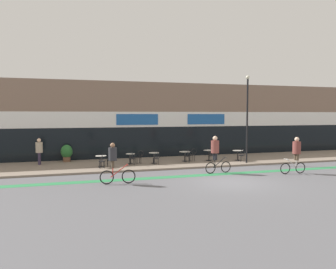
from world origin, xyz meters
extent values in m
plane|color=#5B5B60|center=(0.00, 0.00, 0.00)|extent=(120.00, 120.00, 0.00)
cube|color=gray|center=(0.00, 7.25, 0.06)|extent=(40.00, 5.50, 0.12)
cube|color=#7F6656|center=(0.00, 12.00, 3.03)|extent=(40.00, 4.00, 6.06)
cube|color=black|center=(0.00, 10.03, 1.32)|extent=(38.80, 0.10, 2.40)
cube|color=white|center=(0.00, 10.05, 3.12)|extent=(39.20, 0.14, 1.20)
cube|color=#1E56A3|center=(-2.90, 9.98, 3.12)|extent=(3.30, 0.08, 0.84)
cube|color=#1E56A3|center=(2.90, 9.98, 3.12)|extent=(3.30, 0.08, 0.84)
cube|color=#2D844C|center=(0.00, 2.25, 0.00)|extent=(36.00, 0.70, 0.01)
cylinder|color=black|center=(-6.08, 6.22, 0.13)|extent=(0.38, 0.38, 0.02)
cylinder|color=black|center=(-6.08, 6.22, 0.48)|extent=(0.07, 0.07, 0.71)
cylinder|color=silver|center=(-6.08, 6.22, 0.84)|extent=(0.70, 0.70, 0.02)
cylinder|color=black|center=(-4.03, 6.96, 0.13)|extent=(0.34, 0.34, 0.02)
cylinder|color=black|center=(-4.03, 6.96, 0.46)|extent=(0.07, 0.07, 0.68)
cylinder|color=silver|center=(-4.03, 6.96, 0.82)|extent=(0.62, 0.62, 0.02)
cylinder|color=black|center=(-2.42, 6.74, 0.13)|extent=(0.39, 0.39, 0.02)
cylinder|color=black|center=(-2.42, 6.74, 0.48)|extent=(0.07, 0.07, 0.72)
cylinder|color=silver|center=(-2.42, 6.74, 0.86)|extent=(0.71, 0.71, 0.02)
cylinder|color=black|center=(-0.02, 7.08, 0.13)|extent=(0.43, 0.43, 0.02)
cylinder|color=black|center=(-0.02, 7.08, 0.46)|extent=(0.07, 0.07, 0.68)
cylinder|color=silver|center=(-0.02, 7.08, 0.81)|extent=(0.79, 0.79, 0.02)
cylinder|color=black|center=(1.79, 6.89, 0.13)|extent=(0.43, 0.43, 0.02)
cylinder|color=black|center=(1.79, 6.89, 0.50)|extent=(0.07, 0.07, 0.75)
cylinder|color=silver|center=(1.79, 6.89, 0.88)|extent=(0.79, 0.79, 0.02)
cylinder|color=black|center=(3.85, 6.35, 0.13)|extent=(0.41, 0.41, 0.02)
cylinder|color=black|center=(3.85, 6.35, 0.48)|extent=(0.07, 0.07, 0.72)
cylinder|color=silver|center=(3.85, 6.35, 0.86)|extent=(0.75, 0.75, 0.02)
cylinder|color=black|center=(-6.08, 5.67, 0.56)|extent=(0.43, 0.43, 0.03)
cylinder|color=black|center=(-6.23, 5.80, 0.33)|extent=(0.03, 0.03, 0.42)
cylinder|color=black|center=(-5.95, 5.82, 0.33)|extent=(0.03, 0.03, 0.42)
cylinder|color=black|center=(-6.21, 5.52, 0.33)|extent=(0.03, 0.03, 0.42)
cylinder|color=black|center=(-5.93, 5.54, 0.33)|extent=(0.03, 0.03, 0.42)
torus|color=black|center=(-6.07, 5.50, 0.82)|extent=(0.06, 0.41, 0.41)
cylinder|color=black|center=(-6.24, 5.49, 0.68)|extent=(0.03, 0.03, 0.23)
cylinder|color=black|center=(-5.90, 5.51, 0.68)|extent=(0.03, 0.03, 0.23)
cylinder|color=black|center=(-5.53, 6.22, 0.56)|extent=(0.40, 0.40, 0.03)
cylinder|color=black|center=(-5.67, 6.08, 0.33)|extent=(0.03, 0.03, 0.42)
cylinder|color=black|center=(-5.67, 6.36, 0.33)|extent=(0.03, 0.03, 0.42)
cylinder|color=black|center=(-5.39, 6.08, 0.33)|extent=(0.03, 0.03, 0.42)
cylinder|color=black|center=(-5.39, 6.36, 0.33)|extent=(0.03, 0.03, 0.42)
torus|color=black|center=(-5.36, 6.22, 0.82)|extent=(0.41, 0.03, 0.41)
cylinder|color=black|center=(-5.36, 6.05, 0.68)|extent=(0.03, 0.03, 0.23)
cylinder|color=black|center=(-5.36, 6.39, 0.68)|extent=(0.03, 0.03, 0.23)
cylinder|color=black|center=(-4.03, 6.41, 0.56)|extent=(0.43, 0.43, 0.03)
cylinder|color=black|center=(-4.16, 6.56, 0.33)|extent=(0.03, 0.03, 0.42)
cylinder|color=black|center=(-3.88, 6.54, 0.33)|extent=(0.03, 0.03, 0.42)
cylinder|color=black|center=(-4.18, 6.28, 0.33)|extent=(0.03, 0.03, 0.42)
cylinder|color=black|center=(-3.90, 6.26, 0.33)|extent=(0.03, 0.03, 0.42)
torus|color=black|center=(-4.04, 6.24, 0.82)|extent=(0.06, 0.41, 0.41)
cylinder|color=black|center=(-4.21, 6.25, 0.68)|extent=(0.03, 0.03, 0.23)
cylinder|color=black|center=(-3.87, 6.22, 0.68)|extent=(0.03, 0.03, 0.23)
cylinder|color=black|center=(-3.48, 6.96, 0.56)|extent=(0.45, 0.45, 0.03)
cylinder|color=black|center=(-3.60, 6.80, 0.33)|extent=(0.03, 0.03, 0.42)
cylinder|color=black|center=(-3.64, 7.07, 0.33)|extent=(0.03, 0.03, 0.42)
cylinder|color=black|center=(-3.32, 6.84, 0.33)|extent=(0.03, 0.03, 0.42)
cylinder|color=black|center=(-3.36, 7.11, 0.33)|extent=(0.03, 0.03, 0.42)
torus|color=black|center=(-3.31, 6.98, 0.82)|extent=(0.41, 0.09, 0.41)
cylinder|color=black|center=(-3.29, 6.81, 0.68)|extent=(0.03, 0.03, 0.23)
cylinder|color=black|center=(-3.34, 7.15, 0.68)|extent=(0.03, 0.03, 0.23)
cylinder|color=black|center=(-2.42, 6.19, 0.56)|extent=(0.45, 0.45, 0.03)
cylinder|color=black|center=(-2.58, 6.31, 0.33)|extent=(0.03, 0.03, 0.42)
cylinder|color=black|center=(-2.30, 6.35, 0.33)|extent=(0.03, 0.03, 0.42)
cylinder|color=black|center=(-2.54, 6.03, 0.33)|extent=(0.03, 0.03, 0.42)
cylinder|color=black|center=(-2.27, 6.07, 0.33)|extent=(0.03, 0.03, 0.42)
torus|color=black|center=(-2.40, 6.02, 0.82)|extent=(0.08, 0.41, 0.41)
cylinder|color=black|center=(-2.57, 6.00, 0.68)|extent=(0.03, 0.03, 0.23)
cylinder|color=black|center=(-2.23, 6.04, 0.68)|extent=(0.03, 0.03, 0.23)
cylinder|color=black|center=(-0.02, 6.53, 0.56)|extent=(0.44, 0.44, 0.03)
cylinder|color=black|center=(-0.15, 6.69, 0.33)|extent=(0.03, 0.03, 0.42)
cylinder|color=black|center=(0.13, 6.65, 0.33)|extent=(0.03, 0.03, 0.42)
cylinder|color=black|center=(-0.18, 6.41, 0.33)|extent=(0.03, 0.03, 0.42)
cylinder|color=black|center=(0.10, 6.38, 0.33)|extent=(0.03, 0.03, 0.42)
torus|color=black|center=(-0.04, 6.36, 0.82)|extent=(0.08, 0.41, 0.41)
cylinder|color=black|center=(-0.21, 6.38, 0.68)|extent=(0.03, 0.03, 0.23)
cylinder|color=black|center=(0.12, 6.34, 0.68)|extent=(0.03, 0.03, 0.23)
cylinder|color=black|center=(0.53, 7.08, 0.56)|extent=(0.43, 0.43, 0.03)
cylinder|color=black|center=(0.40, 6.93, 0.33)|extent=(0.03, 0.03, 0.42)
cylinder|color=black|center=(0.38, 7.21, 0.33)|extent=(0.03, 0.03, 0.42)
cylinder|color=black|center=(0.68, 6.95, 0.33)|extent=(0.03, 0.03, 0.42)
cylinder|color=black|center=(0.65, 7.23, 0.33)|extent=(0.03, 0.03, 0.42)
torus|color=black|center=(0.69, 7.09, 0.82)|extent=(0.41, 0.06, 0.41)
cylinder|color=black|center=(0.71, 6.92, 0.68)|extent=(0.03, 0.03, 0.23)
cylinder|color=black|center=(0.68, 7.26, 0.68)|extent=(0.03, 0.03, 0.23)
cylinder|color=black|center=(1.79, 6.34, 0.56)|extent=(0.41, 0.41, 0.03)
cylinder|color=black|center=(1.65, 6.48, 0.33)|extent=(0.03, 0.03, 0.42)
cylinder|color=black|center=(1.93, 6.48, 0.33)|extent=(0.03, 0.03, 0.42)
cylinder|color=black|center=(1.65, 6.21, 0.33)|extent=(0.03, 0.03, 0.42)
cylinder|color=black|center=(1.93, 6.20, 0.33)|extent=(0.03, 0.03, 0.42)
torus|color=black|center=(1.79, 6.17, 0.82)|extent=(0.03, 0.41, 0.41)
cylinder|color=black|center=(1.62, 6.18, 0.68)|extent=(0.03, 0.03, 0.23)
cylinder|color=black|center=(1.96, 6.17, 0.68)|extent=(0.03, 0.03, 0.23)
cylinder|color=black|center=(3.85, 5.80, 0.56)|extent=(0.43, 0.43, 0.03)
cylinder|color=black|center=(3.70, 5.93, 0.33)|extent=(0.03, 0.03, 0.42)
cylinder|color=black|center=(3.98, 5.95, 0.33)|extent=(0.03, 0.03, 0.42)
cylinder|color=black|center=(3.72, 5.65, 0.33)|extent=(0.03, 0.03, 0.42)
cylinder|color=black|center=(4.00, 5.67, 0.33)|extent=(0.03, 0.03, 0.42)
torus|color=black|center=(3.86, 5.63, 0.82)|extent=(0.05, 0.41, 0.41)
cylinder|color=black|center=(3.69, 5.62, 0.68)|extent=(0.03, 0.03, 0.23)
cylinder|color=black|center=(4.03, 5.64, 0.68)|extent=(0.03, 0.03, 0.23)
cylinder|color=brown|center=(-8.22, 9.34, 0.31)|extent=(0.51, 0.51, 0.38)
ellipsoid|color=#28662D|center=(-8.22, 9.34, 0.85)|extent=(0.82, 0.82, 0.98)
cylinder|color=black|center=(3.86, 5.09, 3.06)|extent=(0.12, 0.12, 5.88)
sphere|color=beige|center=(3.86, 5.09, 6.08)|extent=(0.26, 0.26, 0.26)
torus|color=black|center=(4.14, 1.16, 0.33)|extent=(0.66, 0.09, 0.66)
torus|color=black|center=(5.16, 1.11, 0.33)|extent=(0.66, 0.09, 0.66)
cylinder|color=silver|center=(4.60, 1.14, 0.61)|extent=(0.79, 0.08, 0.60)
cylinder|color=silver|center=(4.87, 1.13, 0.56)|extent=(0.04, 0.04, 0.46)
cylinder|color=silver|center=(4.19, 1.16, 0.89)|extent=(0.05, 0.48, 0.03)
cylinder|color=#4C3D2D|center=(4.87, 1.04, 0.99)|extent=(0.17, 0.17, 0.40)
cylinder|color=#4C3D2D|center=(4.88, 1.22, 0.99)|extent=(0.17, 0.17, 0.40)
cylinder|color=brown|center=(4.87, 1.13, 1.55)|extent=(0.49, 0.49, 0.72)
sphere|color=beige|center=(4.87, 1.13, 2.04)|extent=(0.27, 0.27, 0.27)
torus|color=black|center=(1.02, 2.66, 0.34)|extent=(0.68, 0.11, 0.68)
torus|color=black|center=(-0.02, 2.58, 0.34)|extent=(0.68, 0.11, 0.68)
cylinder|color=black|center=(0.55, 2.62, 0.63)|extent=(0.82, 0.11, 0.61)
cylinder|color=black|center=(0.27, 2.60, 0.58)|extent=(0.04, 0.04, 0.47)
cylinder|color=black|center=(0.97, 2.66, 0.92)|extent=(0.07, 0.48, 0.03)
cylinder|color=black|center=(0.26, 2.69, 1.02)|extent=(0.18, 0.18, 0.41)
cylinder|color=black|center=(0.28, 2.51, 1.02)|extent=(0.18, 0.18, 0.41)
cylinder|color=brown|center=(0.27, 2.60, 1.59)|extent=(0.52, 0.52, 0.74)
sphere|color=beige|center=(0.27, 2.60, 2.10)|extent=(0.28, 0.28, 0.28)
torus|color=black|center=(-5.16, 1.28, 0.35)|extent=(0.71, 0.11, 0.71)
torus|color=black|center=(-6.25, 1.36, 0.35)|extent=(0.71, 0.11, 0.71)
cylinder|color=red|center=(-5.65, 1.32, 0.66)|extent=(0.85, 0.11, 0.64)
cylinder|color=red|center=(-5.95, 1.34, 0.60)|extent=(0.04, 0.04, 0.50)
cylinder|color=red|center=(-5.21, 1.29, 0.96)|extent=(0.06, 0.48, 0.03)
cylinder|color=#4C3D2D|center=(-5.94, 1.42, 1.03)|extent=(0.16, 0.16, 0.35)
cylinder|color=#4C3D2D|center=(-5.95, 1.26, 1.03)|extent=(0.16, 0.16, 0.35)
cylinder|color=#2D2D33|center=(-5.95, 1.34, 1.53)|extent=(0.45, 0.45, 0.64)
sphere|color=#9E7051|center=(-5.95, 1.34, 1.97)|extent=(0.24, 0.24, 0.24)
cylinder|color=#382D47|center=(-9.98, 8.55, 0.53)|extent=(0.17, 0.17, 0.81)
cylinder|color=#382D47|center=(-9.99, 8.37, 0.53)|extent=(0.17, 0.17, 0.81)
cylinder|color=#B2A38E|center=(-9.98, 8.46, 1.29)|extent=(0.49, 0.49, 0.71)
sphere|color=beige|center=(-9.98, 8.46, 1.77)|extent=(0.27, 0.27, 0.27)
camera|label=1|loc=(-8.03, -15.12, 3.52)|focal=35.00mm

